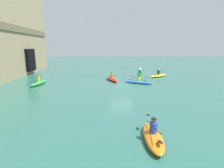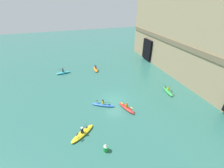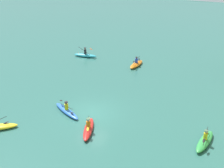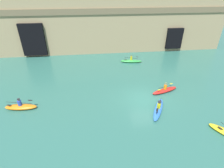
# 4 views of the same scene
# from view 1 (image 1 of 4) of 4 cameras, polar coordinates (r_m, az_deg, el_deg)

# --- Properties ---
(ground_plane) EXTENTS (120.00, 120.00, 0.00)m
(ground_plane) POSITION_cam_1_polar(r_m,az_deg,el_deg) (19.92, 3.27, -0.39)
(ground_plane) COLOR #2D665B
(kayak_orange) EXTENTS (3.02, 1.09, 1.14)m
(kayak_orange) POSITION_cam_1_polar(r_m,az_deg,el_deg) (8.66, 13.23, -16.17)
(kayak_orange) COLOR orange
(kayak_orange) RESTS_ON ground
(kayak_yellow) EXTENTS (2.70, 3.32, 1.16)m
(kayak_yellow) POSITION_cam_1_polar(r_m,az_deg,el_deg) (26.22, 14.88, 2.75)
(kayak_yellow) COLOR yellow
(kayak_yellow) RESTS_ON ground
(kayak_blue) EXTENTS (2.28, 3.40, 1.07)m
(kayak_blue) POSITION_cam_1_polar(r_m,az_deg,el_deg) (20.95, 8.59, 0.70)
(kayak_blue) COLOR blue
(kayak_blue) RESTS_ON ground
(kayak_red) EXTENTS (3.27, 1.69, 1.13)m
(kayak_red) POSITION_cam_1_polar(r_m,az_deg,el_deg) (22.36, -0.03, 1.64)
(kayak_red) COLOR red
(kayak_red) RESTS_ON ground
(kayak_green) EXTENTS (3.24, 1.23, 1.16)m
(kayak_green) POSITION_cam_1_polar(r_m,az_deg,el_deg) (21.81, -22.83, 0.41)
(kayak_green) COLOR green
(kayak_green) RESTS_ON ground
(marker_buoy) EXTENTS (0.56, 0.56, 1.12)m
(marker_buoy) POSITION_cam_1_polar(r_m,az_deg,el_deg) (28.50, 9.19, 4.32)
(marker_buoy) COLOR green
(marker_buoy) RESTS_ON ground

